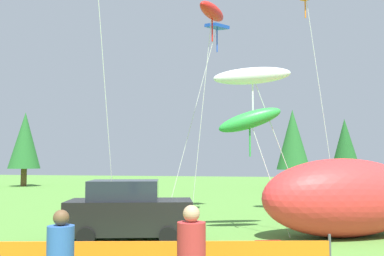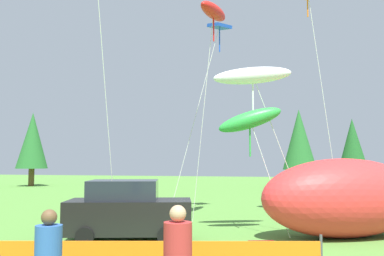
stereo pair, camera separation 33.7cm
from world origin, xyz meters
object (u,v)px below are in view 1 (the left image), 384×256
(parked_car, at_px, (129,211))
(kite_blue_box, at_px, (216,30))
(inflatable_cat, at_px, (364,200))
(kite_green_fish, at_px, (250,120))
(kite_white_ghost, at_px, (253,76))
(kite_red_lizard, at_px, (212,12))

(parked_car, bearing_deg, kite_blue_box, 61.46)
(inflatable_cat, bearing_deg, kite_green_fish, 160.73)
(kite_white_ghost, bearing_deg, kite_green_fish, -130.29)
(kite_blue_box, xyz_separation_m, kite_green_fish, (2.03, -5.35, -5.04))
(inflatable_cat, xyz_separation_m, kite_blue_box, (-5.89, 4.83, 7.82))
(kite_red_lizard, relative_size, kite_green_fish, 2.02)
(inflatable_cat, bearing_deg, kite_white_ghost, 159.03)
(inflatable_cat, xyz_separation_m, kite_white_ghost, (-3.75, -0.39, 4.40))
(inflatable_cat, distance_m, kite_green_fish, 4.78)
(kite_red_lizard, height_order, kite_green_fish, kite_red_lizard)
(parked_car, bearing_deg, kite_green_fish, 12.84)
(inflatable_cat, relative_size, kite_green_fish, 1.66)
(kite_red_lizard, bearing_deg, kite_green_fish, -54.81)
(inflatable_cat, bearing_deg, kite_red_lizard, 133.74)
(parked_car, distance_m, kite_blue_box, 11.08)
(inflatable_cat, height_order, kite_red_lizard, kite_red_lizard)
(inflatable_cat, height_order, kite_green_fish, kite_green_fish)
(parked_car, height_order, kite_green_fish, kite_green_fish)
(inflatable_cat, bearing_deg, kite_blue_box, 113.76)
(parked_car, xyz_separation_m, kite_white_ghost, (3.88, 2.14, 4.67))
(parked_car, relative_size, kite_blue_box, 0.46)
(kite_blue_box, bearing_deg, kite_green_fish, -69.18)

